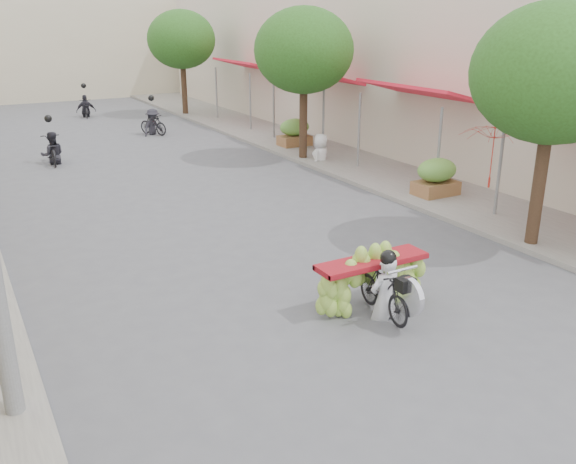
{
  "coord_description": "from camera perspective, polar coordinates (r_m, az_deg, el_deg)",
  "views": [
    {
      "loc": [
        -5.58,
        -4.46,
        4.89
      ],
      "look_at": [
        -0.35,
        4.85,
        1.1
      ],
      "focal_mm": 38.0,
      "sensor_mm": 36.0,
      "label": 1
    }
  ],
  "objects": [
    {
      "name": "shophouse_row_right",
      "position": [
        25.55,
        14.73,
        14.68
      ],
      "size": [
        9.77,
        40.0,
        6.0
      ],
      "color": "beige",
      "rests_on": "ground"
    },
    {
      "name": "pedestrian",
      "position": [
        21.5,
        3.12,
        9.17
      ],
      "size": [
        1.04,
        0.92,
        1.82
      ],
      "rotation": [
        0.0,
        0.0,
        3.69
      ],
      "color": "silver",
      "rests_on": "ground"
    },
    {
      "name": "produce_crate_far",
      "position": [
        23.97,
        0.62,
        9.5
      ],
      "size": [
        1.2,
        0.88,
        1.16
      ],
      "color": "brown",
      "rests_on": "ground"
    },
    {
      "name": "banana_motorbike",
      "position": [
        10.58,
        8.51,
        -4.04
      ],
      "size": [
        2.2,
        1.77,
        2.06
      ],
      "color": "black",
      "rests_on": "ground"
    },
    {
      "name": "market_umbrella",
      "position": [
        15.96,
        19.02,
        9.58
      ],
      "size": [
        2.29,
        2.29,
        1.63
      ],
      "rotation": [
        0.0,
        0.0,
        0.33
      ],
      "color": "red",
      "rests_on": "ground"
    },
    {
      "name": "ground",
      "position": [
        8.65,
        18.81,
        -16.07
      ],
      "size": [
        120.0,
        120.0,
        0.0
      ],
      "primitive_type": "plane",
      "color": "#515156",
      "rests_on": "ground"
    },
    {
      "name": "bg_motorbike_c",
      "position": [
        33.36,
        -18.45,
        11.57
      ],
      "size": [
        1.05,
        1.55,
        1.95
      ],
      "color": "black",
      "rests_on": "ground"
    },
    {
      "name": "street_tree_far",
      "position": [
        32.39,
        -9.94,
        17.31
      ],
      "size": [
        3.4,
        3.4,
        5.25
      ],
      "color": "#3A2719",
      "rests_on": "ground"
    },
    {
      "name": "produce_crate_mid",
      "position": [
        17.64,
        13.74,
        5.29
      ],
      "size": [
        1.2,
        0.88,
        1.16
      ],
      "color": "brown",
      "rests_on": "ground"
    },
    {
      "name": "bg_motorbike_a",
      "position": [
        22.9,
        -21.27,
        7.77
      ],
      "size": [
        0.83,
        1.72,
        1.95
      ],
      "color": "black",
      "rests_on": "ground"
    },
    {
      "name": "sidewalk_right",
      "position": [
        23.67,
        3.53,
        7.73
      ],
      "size": [
        4.0,
        60.0,
        0.12
      ],
      "primitive_type": "cube",
      "color": "gray",
      "rests_on": "ground"
    },
    {
      "name": "street_tree_mid",
      "position": [
        21.5,
        1.49,
        16.58
      ],
      "size": [
        3.4,
        3.4,
        5.25
      ],
      "color": "#3A2719",
      "rests_on": "ground"
    },
    {
      "name": "far_building",
      "position": [
        42.84,
        -22.77,
        16.24
      ],
      "size": [
        20.0,
        6.0,
        7.0
      ],
      "primitive_type": "cube",
      "color": "beige",
      "rests_on": "ground"
    },
    {
      "name": "street_tree_near",
      "position": [
        13.9,
        23.68,
        13.4
      ],
      "size": [
        3.4,
        3.4,
        5.25
      ],
      "color": "#3A2719",
      "rests_on": "ground"
    },
    {
      "name": "bg_motorbike_b",
      "position": [
        27.45,
        -12.58,
        10.66
      ],
      "size": [
        1.19,
        1.58,
        1.95
      ],
      "color": "black",
      "rests_on": "ground"
    }
  ]
}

